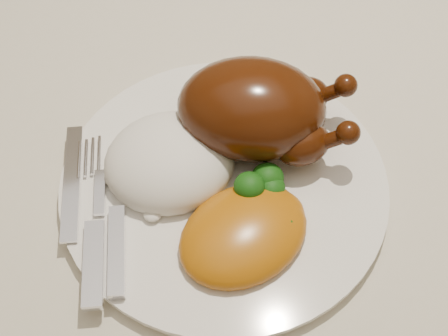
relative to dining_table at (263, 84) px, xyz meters
name	(u,v)px	position (x,y,z in m)	size (l,w,h in m)	color
floor	(247,298)	(0.00, 0.00, -0.67)	(4.00, 4.00, 0.00)	brown
dining_table	(263,84)	(0.00, 0.00, 0.00)	(1.60, 0.90, 0.76)	brown
tablecloth	(266,41)	(0.00, 0.00, 0.07)	(1.73, 1.03, 0.18)	beige
dinner_plate	(224,185)	(-0.12, -0.19, 0.11)	(0.29, 0.29, 0.01)	white
roast_chicken	(256,110)	(-0.08, -0.16, 0.16)	(0.18, 0.15, 0.09)	#401706
rice_mound	(170,162)	(-0.16, -0.17, 0.13)	(0.13, 0.12, 0.06)	white
mac_and_cheese	(250,227)	(-0.12, -0.25, 0.12)	(0.14, 0.12, 0.05)	#B86B0B
cutlery	(97,231)	(-0.24, -0.21, 0.12)	(0.06, 0.19, 0.01)	silver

